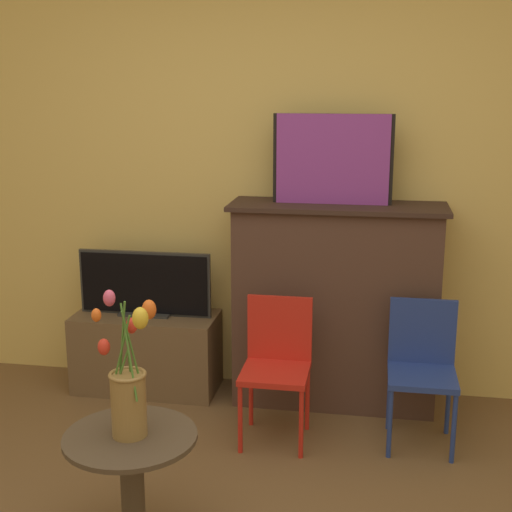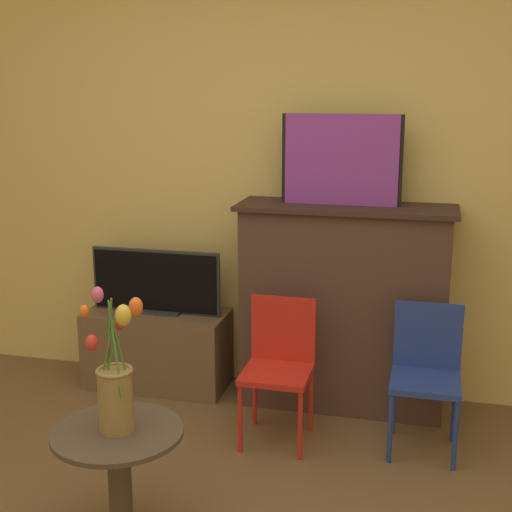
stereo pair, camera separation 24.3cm
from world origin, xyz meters
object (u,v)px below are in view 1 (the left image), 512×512
(painting, at_px, (333,159))
(vase_tulips, at_px, (129,389))
(chair_red, at_px, (277,359))
(tv_monitor, at_px, (145,285))
(chair_blue, at_px, (422,362))

(painting, xyz_separation_m, vase_tulips, (-0.65, -1.51, -0.72))
(chair_red, height_order, vase_tulips, vase_tulips)
(painting, bearing_deg, vase_tulips, -113.18)
(painting, height_order, chair_red, painting)
(tv_monitor, xyz_separation_m, chair_red, (0.86, -0.46, -0.23))
(chair_blue, bearing_deg, tv_monitor, 166.44)
(chair_red, distance_m, chair_blue, 0.74)
(tv_monitor, bearing_deg, vase_tulips, -73.71)
(chair_blue, bearing_deg, chair_red, -173.85)
(tv_monitor, xyz_separation_m, chair_blue, (1.59, -0.38, -0.23))
(painting, height_order, tv_monitor, painting)
(tv_monitor, distance_m, chair_blue, 1.65)
(chair_red, bearing_deg, vase_tulips, -112.20)
(tv_monitor, height_order, chair_red, tv_monitor)
(painting, bearing_deg, tv_monitor, -178.77)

